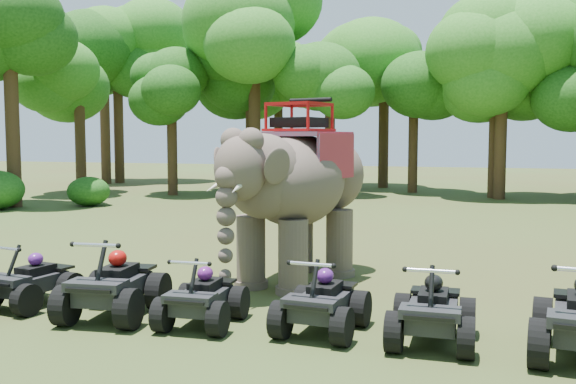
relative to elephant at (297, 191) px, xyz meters
name	(u,v)px	position (x,y,z in m)	size (l,w,h in m)	color
ground	(269,299)	(-0.07, -1.59, -1.90)	(110.00, 110.00, 0.00)	#47381E
elephant	(297,191)	(0.00, 0.00, 0.00)	(1.99, 4.52, 3.79)	brown
atv_0	(30,274)	(-3.98, -3.28, -1.32)	(1.14, 1.56, 1.15)	black
atv_1	(114,277)	(-2.16, -3.47, -1.22)	(1.34, 1.84, 1.36)	black
atv_2	(202,290)	(-0.56, -3.45, -1.33)	(1.12, 1.54, 1.14)	black
atv_3	(322,294)	(1.36, -3.25, -1.30)	(1.18, 1.62, 1.20)	black
atv_4	(433,302)	(3.03, -3.31, -1.29)	(1.20, 1.65, 1.22)	black
tree_0	(413,127)	(-0.07, 22.45, 1.66)	(4.98, 4.98, 7.12)	#195114
tree_1	(495,118)	(4.07, 20.57, 2.01)	(5.48, 5.48, 7.82)	#195114
tree_26	(11,96)	(-15.61, 10.09, 2.86)	(6.65, 6.65, 9.50)	#195114
tree_27	(80,119)	(-16.31, 15.84, 2.03)	(5.50, 5.50, 7.85)	#195114
tree_28	(172,126)	(-11.78, 17.22, 1.66)	(4.98, 4.98, 7.11)	#195114
tree_29	(251,114)	(-8.58, 20.23, 2.36)	(5.96, 5.96, 8.52)	#195114
tree_30	(330,123)	(-4.11, 20.06, 1.83)	(5.21, 5.21, 7.45)	#195114
tree_35	(384,103)	(-2.12, 25.35, 3.12)	(7.03, 7.03, 10.04)	#195114
tree_36	(501,114)	(4.38, 21.00, 2.25)	(5.81, 5.81, 8.30)	#195114
tree_37	(254,91)	(-7.97, 19.19, 3.50)	(7.55, 7.55, 10.79)	#195114
tree_40	(278,117)	(-9.28, 27.26, 2.41)	(6.02, 6.02, 8.60)	#195114
tree_41	(118,101)	(-19.26, 24.22, 3.44)	(7.47, 7.47, 10.67)	#195114
tree_43	(502,107)	(4.36, 19.93, 2.55)	(6.23, 6.23, 8.90)	#195114
tree_45	(105,102)	(-19.65, 23.26, 3.33)	(7.31, 7.31, 10.45)	#195114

